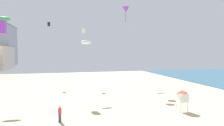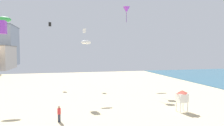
{
  "view_description": "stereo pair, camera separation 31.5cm",
  "coord_description": "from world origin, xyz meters",
  "px_view_note": "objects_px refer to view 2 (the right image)",
  "views": [
    {
      "loc": [
        -3.85,
        -9.03,
        7.07
      ],
      "look_at": [
        3.07,
        17.81,
        5.49
      ],
      "focal_mm": 32.95,
      "sensor_mm": 36.0,
      "label": 1
    },
    {
      "loc": [
        -3.54,
        -9.1,
        7.07
      ],
      "look_at": [
        3.07,
        17.81,
        5.49
      ],
      "focal_mm": 32.95,
      "sensor_mm": 36.0,
      "label": 2
    }
  ],
  "objects_px": {
    "kite_purple_box": "(2,27)",
    "kite_white_parafoil": "(86,42)",
    "kite_green_parafoil": "(3,19)",
    "lifeguard_stand": "(182,96)",
    "kite_black_box": "(50,24)",
    "kite_flyer": "(59,113)",
    "kite_purple_delta": "(126,10)",
    "kite_white_box": "(84,31)"
  },
  "relations": [
    {
      "from": "kite_purple_box",
      "to": "kite_white_parafoil",
      "type": "bearing_deg",
      "value": 26.34
    },
    {
      "from": "kite_white_parafoil",
      "to": "lifeguard_stand",
      "type": "bearing_deg",
      "value": -44.35
    },
    {
      "from": "kite_white_parafoil",
      "to": "kite_green_parafoil",
      "type": "distance_m",
      "value": 11.54
    },
    {
      "from": "kite_white_box",
      "to": "kite_green_parafoil",
      "type": "bearing_deg",
      "value": -138.25
    },
    {
      "from": "lifeguard_stand",
      "to": "kite_purple_box",
      "type": "relative_size",
      "value": 1.72
    },
    {
      "from": "kite_green_parafoil",
      "to": "kite_black_box",
      "type": "height_order",
      "value": "kite_black_box"
    },
    {
      "from": "kite_white_box",
      "to": "kite_purple_delta",
      "type": "bearing_deg",
      "value": -30.92
    },
    {
      "from": "lifeguard_stand",
      "to": "kite_black_box",
      "type": "distance_m",
      "value": 31.02
    },
    {
      "from": "kite_flyer",
      "to": "kite_purple_delta",
      "type": "relative_size",
      "value": 0.57
    },
    {
      "from": "kite_white_box",
      "to": "kite_green_parafoil",
      "type": "xyz_separation_m",
      "value": [
        -12.05,
        -10.76,
        0.19
      ]
    },
    {
      "from": "kite_purple_box",
      "to": "kite_black_box",
      "type": "height_order",
      "value": "kite_black_box"
    },
    {
      "from": "lifeguard_stand",
      "to": "kite_black_box",
      "type": "xyz_separation_m",
      "value": [
        -15.85,
        24.34,
        10.9
      ]
    },
    {
      "from": "kite_white_box",
      "to": "kite_black_box",
      "type": "xyz_separation_m",
      "value": [
        -6.77,
        3.83,
        1.55
      ]
    },
    {
      "from": "kite_purple_box",
      "to": "kite_flyer",
      "type": "bearing_deg",
      "value": -37.92
    },
    {
      "from": "kite_flyer",
      "to": "kite_white_parafoil",
      "type": "xyz_separation_m",
      "value": [
        3.9,
        9.88,
        7.5
      ]
    },
    {
      "from": "kite_black_box",
      "to": "lifeguard_stand",
      "type": "bearing_deg",
      "value": -56.94
    },
    {
      "from": "kite_purple_box",
      "to": "kite_green_parafoil",
      "type": "height_order",
      "value": "kite_green_parafoil"
    },
    {
      "from": "kite_flyer",
      "to": "lifeguard_stand",
      "type": "relative_size",
      "value": 0.64
    },
    {
      "from": "kite_flyer",
      "to": "kite_white_parafoil",
      "type": "height_order",
      "value": "kite_white_parafoil"
    },
    {
      "from": "kite_flyer",
      "to": "kite_white_box",
      "type": "distance_m",
      "value": 23.54
    },
    {
      "from": "kite_black_box",
      "to": "kite_purple_delta",
      "type": "distance_m",
      "value": 16.55
    },
    {
      "from": "kite_white_box",
      "to": "kite_green_parafoil",
      "type": "relative_size",
      "value": 0.42
    },
    {
      "from": "kite_flyer",
      "to": "kite_white_parafoil",
      "type": "distance_m",
      "value": 13.0
    },
    {
      "from": "kite_purple_delta",
      "to": "lifeguard_stand",
      "type": "bearing_deg",
      "value": -84.08
    },
    {
      "from": "kite_green_parafoil",
      "to": "kite_purple_delta",
      "type": "distance_m",
      "value": 20.75
    },
    {
      "from": "kite_flyer",
      "to": "kite_black_box",
      "type": "relative_size",
      "value": 1.98
    },
    {
      "from": "kite_purple_box",
      "to": "kite_white_parafoil",
      "type": "xyz_separation_m",
      "value": [
        10.13,
        5.02,
        -1.38
      ]
    },
    {
      "from": "kite_purple_box",
      "to": "kite_white_box",
      "type": "height_order",
      "value": "kite_white_box"
    },
    {
      "from": "kite_black_box",
      "to": "kite_purple_delta",
      "type": "xyz_separation_m",
      "value": [
        14.18,
        -8.27,
        2.1
      ]
    },
    {
      "from": "kite_white_box",
      "to": "lifeguard_stand",
      "type": "bearing_deg",
      "value": -66.13
    },
    {
      "from": "kite_flyer",
      "to": "kite_purple_box",
      "type": "bearing_deg",
      "value": 67.23
    },
    {
      "from": "kite_white_parafoil",
      "to": "kite_purple_delta",
      "type": "distance_m",
      "value": 12.25
    },
    {
      "from": "kite_flyer",
      "to": "kite_purple_box",
      "type": "xyz_separation_m",
      "value": [
        -6.24,
        4.86,
        8.88
      ]
    },
    {
      "from": "kite_flyer",
      "to": "kite_purple_delta",
      "type": "bearing_deg",
      "value": -21.83
    },
    {
      "from": "kite_purple_box",
      "to": "kite_green_parafoil",
      "type": "distance_m",
      "value": 5.36
    },
    {
      "from": "kite_green_parafoil",
      "to": "lifeguard_stand",
      "type": "bearing_deg",
      "value": -24.78
    },
    {
      "from": "kite_white_box",
      "to": "kite_black_box",
      "type": "distance_m",
      "value": 7.94
    },
    {
      "from": "kite_white_box",
      "to": "kite_purple_delta",
      "type": "relative_size",
      "value": 0.29
    },
    {
      "from": "lifeguard_stand",
      "to": "kite_green_parafoil",
      "type": "distance_m",
      "value": 25.14
    },
    {
      "from": "kite_white_box",
      "to": "kite_flyer",
      "type": "bearing_deg",
      "value": -103.08
    },
    {
      "from": "kite_purple_box",
      "to": "kite_purple_delta",
      "type": "bearing_deg",
      "value": 31.6
    },
    {
      "from": "lifeguard_stand",
      "to": "kite_white_box",
      "type": "xyz_separation_m",
      "value": [
        -9.07,
        20.51,
        9.34
      ]
    }
  ]
}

